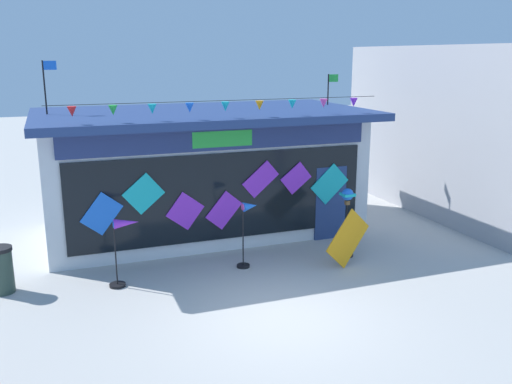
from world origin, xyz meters
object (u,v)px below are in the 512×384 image
kite_shop_building (202,170)px  wind_spinner_center_left (347,209)px  display_kite_on_ground (348,238)px  wind_spinner_left (248,222)px  wind_spinner_far_left (124,238)px  trash_bin (1,270)px

kite_shop_building → wind_spinner_center_left: size_ratio=5.07×
wind_spinner_center_left → display_kite_on_ground: bearing=-115.5°
kite_shop_building → wind_spinner_left: (0.24, -3.22, -0.64)m
wind_spinner_far_left → wind_spinner_center_left: (5.38, -0.06, 0.14)m
wind_spinner_center_left → wind_spinner_left: bearing=176.0°
wind_spinner_left → trash_bin: size_ratio=1.58×
wind_spinner_far_left → display_kite_on_ground: wind_spinner_far_left is taller
kite_shop_building → display_kite_on_ground: 4.79m
kite_shop_building → wind_spinner_far_left: 4.30m
kite_shop_building → wind_spinner_far_left: bearing=-128.2°
kite_shop_building → wind_spinner_left: 3.29m
kite_shop_building → trash_bin: size_ratio=8.75×
wind_spinner_center_left → trash_bin: 7.93m
wind_spinner_far_left → display_kite_on_ground: (5.12, -0.61, -0.42)m
kite_shop_building → display_kite_on_ground: (2.50, -3.95, -1.08)m
wind_spinner_far_left → trash_bin: 2.61m
display_kite_on_ground → wind_spinner_far_left: bearing=173.2°
trash_bin → wind_spinner_far_left: bearing=-11.8°
wind_spinner_left → wind_spinner_center_left: wind_spinner_center_left is taller
wind_spinner_left → wind_spinner_far_left: bearing=-177.7°
wind_spinner_center_left → display_kite_on_ground: 0.82m
kite_shop_building → wind_spinner_center_left: (2.76, -3.40, -0.52)m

